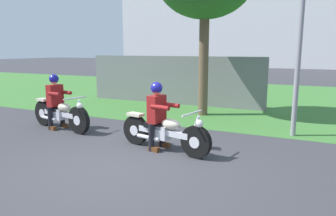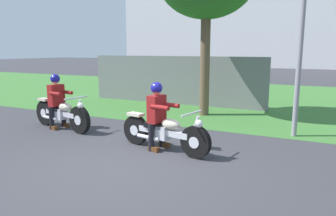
{
  "view_description": "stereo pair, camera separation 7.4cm",
  "coord_description": "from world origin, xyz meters",
  "px_view_note": "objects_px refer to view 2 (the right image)",
  "views": [
    {
      "loc": [
        2.98,
        -4.47,
        2.03
      ],
      "look_at": [
        0.24,
        1.3,
        0.85
      ],
      "focal_mm": 33.75,
      "sensor_mm": 36.0,
      "label": 1
    },
    {
      "loc": [
        3.05,
        -4.44,
        2.03
      ],
      "look_at": [
        0.24,
        1.3,
        0.85
      ],
      "focal_mm": 33.75,
      "sensor_mm": 36.0,
      "label": 2
    }
  ],
  "objects_px": {
    "motorcycle_lead": "(164,132)",
    "motorcycle_follow": "(62,114)",
    "rider_follow": "(57,97)",
    "rider_lead": "(157,111)"
  },
  "relations": [
    {
      "from": "rider_follow",
      "to": "motorcycle_lead",
      "type": "bearing_deg",
      "value": 3.18
    },
    {
      "from": "rider_lead",
      "to": "rider_follow",
      "type": "xyz_separation_m",
      "value": [
        -3.18,
        0.42,
        0.02
      ]
    },
    {
      "from": "motorcycle_lead",
      "to": "rider_lead",
      "type": "relative_size",
      "value": 1.54
    },
    {
      "from": "motorcycle_lead",
      "to": "rider_follow",
      "type": "relative_size",
      "value": 1.51
    },
    {
      "from": "rider_lead",
      "to": "motorcycle_follow",
      "type": "xyz_separation_m",
      "value": [
        -3.01,
        0.39,
        -0.41
      ]
    },
    {
      "from": "rider_lead",
      "to": "motorcycle_follow",
      "type": "distance_m",
      "value": 3.06
    },
    {
      "from": "motorcycle_follow",
      "to": "rider_follow",
      "type": "relative_size",
      "value": 1.51
    },
    {
      "from": "motorcycle_lead",
      "to": "rider_follow",
      "type": "height_order",
      "value": "rider_follow"
    },
    {
      "from": "motorcycle_follow",
      "to": "rider_follow",
      "type": "bearing_deg",
      "value": 179.22
    },
    {
      "from": "motorcycle_lead",
      "to": "motorcycle_follow",
      "type": "bearing_deg",
      "value": -176.62
    }
  ]
}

